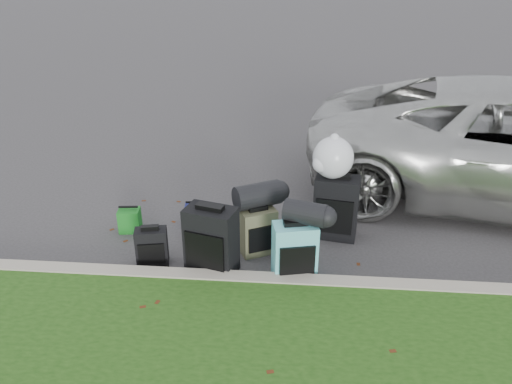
# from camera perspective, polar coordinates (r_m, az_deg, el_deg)

# --- Properties ---
(ground) EXTENTS (120.00, 120.00, 0.00)m
(ground) POSITION_cam_1_polar(r_m,az_deg,el_deg) (6.21, 0.77, -5.41)
(ground) COLOR #383535
(ground) RESTS_ON ground
(curb) EXTENTS (120.00, 0.18, 0.15)m
(curb) POSITION_cam_1_polar(r_m,az_deg,el_deg) (5.34, 0.01, -10.23)
(curb) COLOR #9E937F
(curb) RESTS_ON ground
(suitcase_small_black) EXTENTS (0.38, 0.26, 0.44)m
(suitcase_small_black) POSITION_cam_1_polar(r_m,az_deg,el_deg) (5.76, -11.81, -6.15)
(suitcase_small_black) COLOR black
(suitcase_small_black) RESTS_ON ground
(suitcase_large_black_left) EXTENTS (0.60, 0.46, 0.77)m
(suitcase_large_black_left) POSITION_cam_1_polar(r_m,az_deg,el_deg) (5.45, -5.12, -5.57)
(suitcase_large_black_left) COLOR black
(suitcase_large_black_left) RESTS_ON ground
(suitcase_olive) EXTENTS (0.48, 0.41, 0.56)m
(suitcase_olive) POSITION_cam_1_polar(r_m,az_deg,el_deg) (5.82, 0.21, -4.50)
(suitcase_olive) COLOR #43442D
(suitcase_olive) RESTS_ON ground
(suitcase_teal) EXTENTS (0.51, 0.37, 0.65)m
(suitcase_teal) POSITION_cam_1_polar(r_m,az_deg,el_deg) (5.37, 4.42, -6.82)
(suitcase_teal) COLOR teal
(suitcase_teal) RESTS_ON ground
(suitcase_large_black_right) EXTENTS (0.57, 0.40, 0.79)m
(suitcase_large_black_right) POSITION_cam_1_polar(r_m,az_deg,el_deg) (6.18, 9.14, -1.75)
(suitcase_large_black_right) COLOR black
(suitcase_large_black_right) RESTS_ON ground
(tote_green) EXTENTS (0.29, 0.24, 0.30)m
(tote_green) POSITION_cam_1_polar(r_m,az_deg,el_deg) (6.52, -14.23, -3.14)
(tote_green) COLOR #1A7620
(tote_green) RESTS_ON ground
(tote_navy) EXTENTS (0.27, 0.23, 0.27)m
(tote_navy) POSITION_cam_1_polar(r_m,az_deg,el_deg) (6.54, -6.96, -2.54)
(tote_navy) COLOR navy
(tote_navy) RESTS_ON ground
(duffel_left) EXTENTS (0.60, 0.51, 0.29)m
(duffel_left) POSITION_cam_1_polar(r_m,az_deg,el_deg) (5.70, 0.18, -0.39)
(duffel_left) COLOR black
(duffel_left) RESTS_ON suitcase_olive
(duffel_right) EXTENTS (0.49, 0.36, 0.24)m
(duffel_right) POSITION_cam_1_polar(r_m,az_deg,el_deg) (5.18, 5.66, -2.40)
(duffel_right) COLOR black
(duffel_right) RESTS_ON suitcase_teal
(trash_bag) EXTENTS (0.48, 0.48, 0.48)m
(trash_bag) POSITION_cam_1_polar(r_m,az_deg,el_deg) (5.94, 8.81, 3.91)
(trash_bag) COLOR silver
(trash_bag) RESTS_ON suitcase_large_black_right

